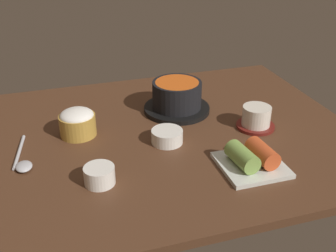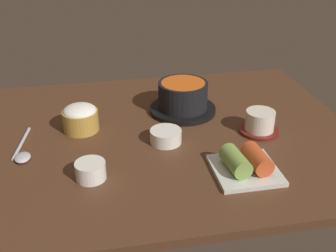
{
  "view_description": "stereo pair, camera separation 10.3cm",
  "coord_description": "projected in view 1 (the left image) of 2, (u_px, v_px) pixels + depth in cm",
  "views": [
    {
      "loc": [
        -25.02,
        -88.5,
        53.44
      ],
      "look_at": [
        2.0,
        -2.0,
        5.0
      ],
      "focal_mm": 44.54,
      "sensor_mm": 36.0,
      "label": 1
    },
    {
      "loc": [
        -15.07,
        -91.0,
        53.44
      ],
      "look_at": [
        2.0,
        -2.0,
        5.0
      ],
      "focal_mm": 44.54,
      "sensor_mm": 36.0,
      "label": 2
    }
  ],
  "objects": [
    {
      "name": "dining_table",
      "position": [
        158.0,
        137.0,
        1.06
      ],
      "size": [
        100.0,
        76.0,
        2.0
      ],
      "primitive_type": "cube",
      "color": "#4C2D1C",
      "rests_on": "ground"
    },
    {
      "name": "spoon",
      "position": [
        22.0,
        162.0,
        0.93
      ],
      "size": [
        4.34,
        16.89,
        1.35
      ],
      "color": "#B7B7BC",
      "rests_on": "dining_table"
    },
    {
      "name": "stone_pot",
      "position": [
        177.0,
        97.0,
        1.15
      ],
      "size": [
        18.4,
        18.4,
        8.66
      ],
      "color": "black",
      "rests_on": "dining_table"
    },
    {
      "name": "tea_cup_with_saucer",
      "position": [
        256.0,
        118.0,
        1.07
      ],
      "size": [
        9.92,
        9.92,
        5.86
      ],
      "color": "maroon",
      "rests_on": "dining_table"
    },
    {
      "name": "rice_bowl",
      "position": [
        77.0,
        122.0,
        1.03
      ],
      "size": [
        9.05,
        9.05,
        6.98
      ],
      "color": "#B78C38",
      "rests_on": "dining_table"
    },
    {
      "name": "banchan_cup_center",
      "position": [
        167.0,
        136.0,
        1.01
      ],
      "size": [
        7.67,
        7.67,
        3.3
      ],
      "color": "white",
      "rests_on": "dining_table"
    },
    {
      "name": "side_bowl_near",
      "position": [
        99.0,
        175.0,
        0.86
      ],
      "size": [
        6.47,
        6.47,
        3.89
      ],
      "color": "white",
      "rests_on": "dining_table"
    },
    {
      "name": "kimchi_plate",
      "position": [
        252.0,
        159.0,
        0.91
      ],
      "size": [
        13.85,
        13.85,
        5.23
      ],
      "color": "silver",
      "rests_on": "dining_table"
    }
  ]
}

